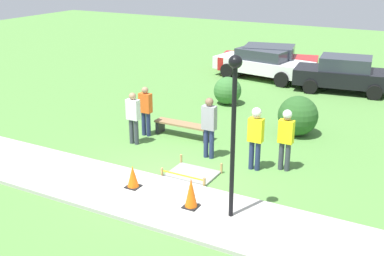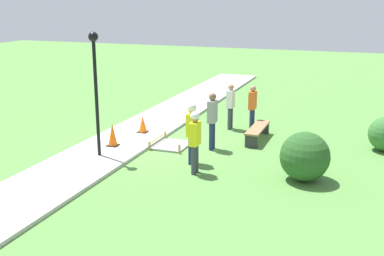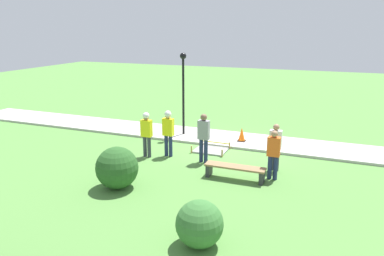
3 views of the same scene
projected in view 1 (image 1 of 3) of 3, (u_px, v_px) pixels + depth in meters
ground_plane at (169, 181)px, 12.51m from camera, size 60.00×60.00×0.00m
sidewalk at (145, 197)px, 11.58m from camera, size 28.00×2.23×0.10m
wet_concrete_patch at (192, 174)px, 12.81m from camera, size 1.30×1.06×0.29m
traffic_cone_near_patch at (133, 177)px, 11.88m from camera, size 0.34×0.34×0.58m
traffic_cone_far_patch at (191, 193)px, 10.91m from camera, size 0.34×0.34×0.72m
park_bench at (183, 127)px, 15.43m from camera, size 1.95×0.44×0.46m
worker_supervisor at (256, 133)px, 12.83m from camera, size 0.40×0.26×1.78m
worker_assistant at (286, 135)px, 12.81m from camera, size 0.40×0.25×1.73m
bystander_in_orange_shirt at (146, 108)px, 15.35m from camera, size 0.40×0.22×1.63m
bystander_in_gray_shirt at (133, 115)px, 14.67m from camera, size 0.40×0.22×1.65m
bystander_in_white_shirt at (209, 124)px, 13.61m from camera, size 0.40×0.24×1.80m
lamppost_near at (234, 114)px, 9.86m from camera, size 0.28×0.28×3.60m
parked_car_black at (345, 74)px, 20.44m from camera, size 4.31×2.39×1.50m
parked_car_white at (263, 63)px, 22.56m from camera, size 4.79×2.44×1.41m
parked_car_red at (269, 60)px, 23.22m from camera, size 4.92×2.90×1.43m
shrub_rounded_near at (298, 116)px, 15.51m from camera, size 1.30×1.30×1.30m
shrub_rounded_mid at (228, 91)px, 18.76m from camera, size 1.08×1.08×1.08m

